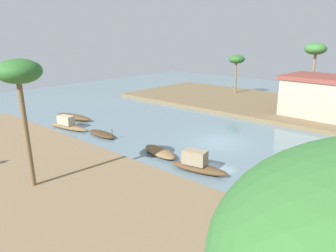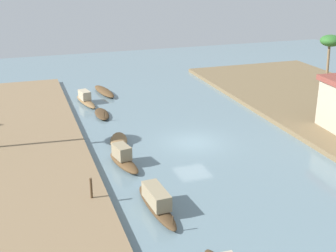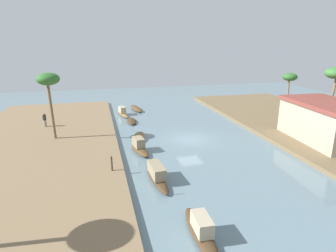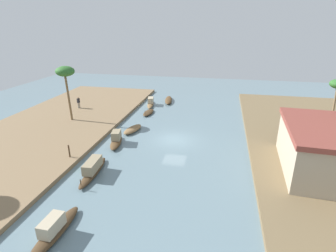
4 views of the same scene
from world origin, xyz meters
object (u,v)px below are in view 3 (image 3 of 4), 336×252
sampan_with_red_awning (139,147)px  palm_tree_right_short (290,78)px  sampan_upstream_small (157,174)px  palm_tree_left_near (48,81)px  palm_tree_right_tall (335,75)px  sampan_foreground (123,112)px  riverside_building (326,121)px  sampan_open_hull (132,121)px  sampan_downstream_large (201,229)px  person_on_near_bank (45,121)px  sampan_near_left_bank (139,137)px  sampan_midstream (136,108)px  mooring_post (112,163)px

sampan_with_red_awning → palm_tree_right_short: bearing=104.4°
sampan_upstream_small → palm_tree_left_near: palm_tree_left_near is taller
palm_tree_right_tall → palm_tree_right_short: palm_tree_right_tall is taller
sampan_foreground → riverside_building: bearing=38.2°
palm_tree_right_tall → sampan_open_hull: bearing=-114.0°
palm_tree_right_tall → sampan_with_red_awning: bearing=-87.5°
sampan_downstream_large → sampan_with_red_awning: size_ratio=1.22×
sampan_open_hull → sampan_upstream_small: sampan_upstream_small is taller
sampan_open_hull → sampan_foreground: 4.13m
sampan_with_red_awning → person_on_near_bank: (-9.94, -9.82, 0.59)m
sampan_near_left_bank → sampan_foreground: bearing=-163.2°
sampan_foreground → person_on_near_bank: (4.64, -9.62, 0.66)m
person_on_near_bank → sampan_foreground: bearing=136.7°
person_on_near_bank → riverside_building: (12.21, 28.59, 1.31)m
palm_tree_right_tall → palm_tree_left_near: bearing=-97.8°
sampan_foreground → palm_tree_left_near: palm_tree_left_near is taller
sampan_open_hull → sampan_with_red_awning: (10.53, -0.57, 0.31)m
sampan_near_left_bank → sampan_upstream_small: bearing=12.1°
sampan_near_left_bank → riverside_building: riverside_building is taller
sampan_with_red_awning → palm_tree_right_short: palm_tree_right_short is taller
sampan_upstream_small → sampan_near_left_bank: bearing=175.5°
sampan_downstream_large → sampan_with_red_awning: sampan_with_red_awning is taller
sampan_downstream_large → sampan_near_left_bank: 16.92m
sampan_near_left_bank → sampan_upstream_small: (9.92, -0.15, 0.26)m
sampan_open_hull → sampan_downstream_large: size_ratio=0.70×
person_on_near_bank → riverside_building: riverside_building is taller
sampan_open_hull → person_on_near_bank: 10.45m
sampan_foreground → sampan_open_hull: bearing=0.6°
palm_tree_right_tall → person_on_near_bank: bearing=-105.7°
sampan_midstream → palm_tree_right_short: size_ratio=0.93×
sampan_foreground → palm_tree_left_near: 13.77m
sampan_downstream_large → palm_tree_right_short: bearing=138.7°
sampan_downstream_large → riverside_building: (-10.87, 17.41, 1.93)m
palm_tree_right_tall → riverside_building: (3.22, -3.35, -4.20)m
sampan_foreground → palm_tree_left_near: size_ratio=0.68×
sampan_upstream_small → palm_tree_right_tall: bearing=104.5°
sampan_with_red_awning → sampan_midstream: 17.40m
sampan_downstream_large → mooring_post: size_ratio=3.99×
person_on_near_bank → sampan_near_left_bank: bearing=80.1°
sampan_upstream_small → riverside_building: size_ratio=0.55×
sampan_upstream_small → palm_tree_left_near: 15.33m
sampan_midstream → palm_tree_left_near: size_ratio=0.71×
sampan_near_left_bank → sampan_midstream: bearing=-173.7°
sampan_downstream_large → mooring_post: 9.76m
sampan_midstream → palm_tree_left_near: bearing=-49.0°
sampan_upstream_small → sampan_with_red_awning: bearing=-179.9°
sampan_open_hull → palm_tree_right_short: palm_tree_right_short is taller
sampan_midstream → riverside_building: riverside_building is taller
mooring_post → person_on_near_bank: bearing=-153.9°
sampan_foreground → palm_tree_right_tall: bearing=48.4°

